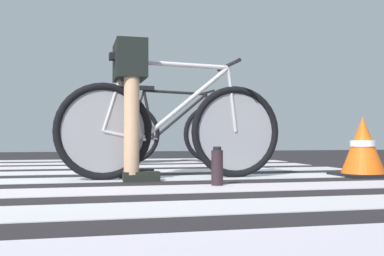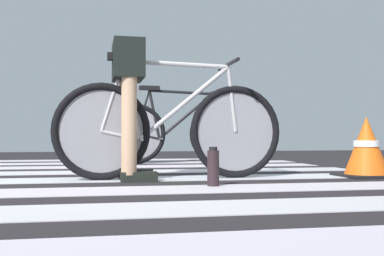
{
  "view_description": "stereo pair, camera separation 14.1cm",
  "coord_description": "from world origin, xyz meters",
  "px_view_note": "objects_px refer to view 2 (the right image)",
  "views": [
    {
      "loc": [
        0.01,
        -3.66,
        0.33
      ],
      "look_at": [
        0.85,
        0.01,
        0.41
      ],
      "focal_mm": 43.9,
      "sensor_mm": 36.0,
      "label": 1
    },
    {
      "loc": [
        0.15,
        -3.66,
        0.33
      ],
      "look_at": [
        0.85,
        0.01,
        0.41
      ],
      "focal_mm": 43.9,
      "sensor_mm": 36.0,
      "label": 2
    }
  ],
  "objects_px": {
    "water_bottle": "(213,168)",
    "bicycle_2_of_2": "(177,132)",
    "cyclist_1_of_2": "(128,91)",
    "traffic_cone": "(367,148)",
    "bicycle_1_of_2": "(170,128)"
  },
  "relations": [
    {
      "from": "bicycle_1_of_2",
      "to": "traffic_cone",
      "type": "height_order",
      "value": "bicycle_1_of_2"
    },
    {
      "from": "bicycle_2_of_2",
      "to": "bicycle_1_of_2",
      "type": "bearing_deg",
      "value": -106.1
    },
    {
      "from": "cyclist_1_of_2",
      "to": "traffic_cone",
      "type": "xyz_separation_m",
      "value": [
        1.87,
        -0.08,
        -0.43
      ]
    },
    {
      "from": "bicycle_2_of_2",
      "to": "water_bottle",
      "type": "xyz_separation_m",
      "value": [
        -0.2,
        -2.72,
        -0.26
      ]
    },
    {
      "from": "bicycle_2_of_2",
      "to": "water_bottle",
      "type": "distance_m",
      "value": 2.74
    },
    {
      "from": "cyclist_1_of_2",
      "to": "water_bottle",
      "type": "relative_size",
      "value": 4.01
    },
    {
      "from": "traffic_cone",
      "to": "bicycle_2_of_2",
      "type": "bearing_deg",
      "value": 117.4
    },
    {
      "from": "bicycle_1_of_2",
      "to": "cyclist_1_of_2",
      "type": "xyz_separation_m",
      "value": [
        -0.31,
        -0.01,
        0.27
      ]
    },
    {
      "from": "water_bottle",
      "to": "traffic_cone",
      "type": "relative_size",
      "value": 0.53
    },
    {
      "from": "water_bottle",
      "to": "traffic_cone",
      "type": "xyz_separation_m",
      "value": [
        1.36,
        0.48,
        0.11
      ]
    },
    {
      "from": "water_bottle",
      "to": "bicycle_2_of_2",
      "type": "bearing_deg",
      "value": 85.79
    },
    {
      "from": "bicycle_1_of_2",
      "to": "traffic_cone",
      "type": "distance_m",
      "value": 1.57
    },
    {
      "from": "bicycle_2_of_2",
      "to": "traffic_cone",
      "type": "bearing_deg",
      "value": -68.22
    },
    {
      "from": "cyclist_1_of_2",
      "to": "traffic_cone",
      "type": "distance_m",
      "value": 1.92
    },
    {
      "from": "bicycle_2_of_2",
      "to": "traffic_cone",
      "type": "xyz_separation_m",
      "value": [
        1.16,
        -2.25,
        -0.16
      ]
    }
  ]
}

